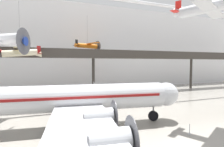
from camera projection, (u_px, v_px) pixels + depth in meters
hangar_back_wall at (85, 47)px, 50.69m from camera, size 140.00×3.00×24.21m
mezzanine_walkway at (94, 57)px, 40.99m from camera, size 110.00×3.20×10.62m
airliner_silver_main at (71, 99)px, 20.29m from camera, size 27.87×31.87×9.40m
suspended_plane_orange_highwing at (87, 46)px, 42.75m from camera, size 6.79×8.01×8.87m
suspended_plane_cream_biplane at (20, 53)px, 32.95m from camera, size 7.52×9.15×10.95m
suspended_plane_silver_racer at (207, 8)px, 19.84m from camera, size 8.76×7.80×7.13m
stanchion_barrier at (189, 131)px, 18.48m from camera, size 0.36×0.36×1.08m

